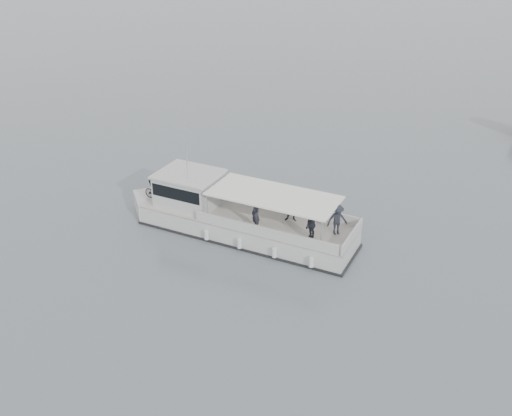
{
  "coord_description": "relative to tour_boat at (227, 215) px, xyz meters",
  "views": [
    {
      "loc": [
        7.79,
        -28.05,
        15.09
      ],
      "look_at": [
        5.22,
        -2.29,
        1.6
      ],
      "focal_mm": 40.0,
      "sensor_mm": 36.0,
      "label": 1
    }
  ],
  "objects": [
    {
      "name": "tour_boat",
      "position": [
        0.0,
        0.0,
        0.0
      ],
      "size": [
        12.79,
        7.06,
        5.48
      ],
      "rotation": [
        0.0,
        0.0,
        -0.36
      ],
      "color": "silver",
      "rests_on": "ground"
    },
    {
      "name": "ground",
      "position": [
        -3.65,
        1.89,
        -0.9
      ],
      "size": [
        1400.0,
        1400.0,
        0.0
      ],
      "primitive_type": "plane",
      "color": "slate",
      "rests_on": "ground"
    }
  ]
}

